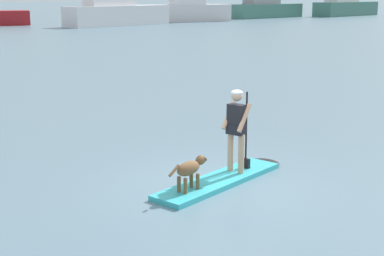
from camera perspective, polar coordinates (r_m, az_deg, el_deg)
The scene contains 8 objects.
ground_plane at distance 11.45m, azimuth 2.62°, elevation -5.37°, with size 400.00×400.00×0.00m, color slate.
paddleboard at distance 11.61m, azimuth 3.30°, elevation -4.86°, with size 3.51×1.79×0.10m.
person_paddler at distance 11.60m, azimuth 4.36°, elevation 0.28°, with size 0.67×0.58×1.66m.
dog at distance 10.65m, azimuth -0.18°, elevation -3.98°, with size 1.01×0.42×0.58m.
moored_boat_port at distance 64.12m, azimuth -7.38°, elevation 11.13°, with size 12.53×5.68×4.42m.
moored_boat_outer at distance 71.76m, azimuth -0.10°, elevation 11.62°, with size 9.41×4.46×9.89m.
moored_boat_center at distance 82.33m, azimuth 7.13°, elevation 11.56°, with size 11.99×4.87×9.53m.
moored_boat_far_starboard at distance 90.77m, azimuth 14.64°, elevation 11.38°, with size 12.75×5.48×11.05m.
Camera 1 is at (-6.09, -8.99, 3.64)m, focal length 55.03 mm.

